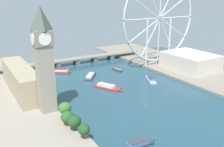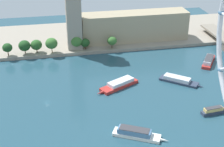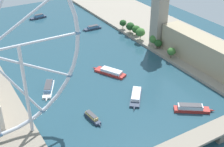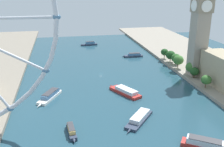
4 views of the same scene
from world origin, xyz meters
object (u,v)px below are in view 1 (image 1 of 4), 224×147
tour_boat_5 (117,69)px  river_bridge (76,60)px  clock_tower (44,59)px  tour_boat_0 (151,79)px  tour_boat_3 (139,144)px  tour_boat_1 (91,76)px  ferris_wheel (160,19)px  tour_boat_4 (107,87)px  tour_boat_6 (60,71)px  parliament_block (21,79)px  riverside_hall (190,61)px

tour_boat_5 → river_bridge: bearing=23.7°
clock_tower → tour_boat_0: clock_tower is taller
clock_tower → tour_boat_3: size_ratio=3.45×
tour_boat_1 → ferris_wheel: bearing=-50.9°
tour_boat_0 → tour_boat_1: (-61.21, 50.56, -0.39)m
tour_boat_4 → tour_boat_6: tour_boat_6 is taller
parliament_block → riverside_hall: (227.09, -32.36, -3.03)m
tour_boat_5 → parliament_block: bearing=92.9°
river_bridge → tour_boat_6: size_ratio=7.51×
tour_boat_1 → tour_boat_4: size_ratio=0.86×
parliament_block → tour_boat_4: 96.07m
river_bridge → tour_boat_3: 237.84m
ferris_wheel → tour_boat_1: bearing=179.7°
tour_boat_6 → river_bridge: bearing=-105.6°
ferris_wheel → riverside_hall: 75.99m
parliament_block → tour_boat_0: (151.42, -37.61, -14.66)m
tour_boat_0 → tour_boat_4: 63.09m
parliament_block → tour_boat_5: (136.96, 20.78, -14.91)m
parliament_block → tour_boat_4: parliament_block is taller
river_bridge → tour_boat_6: (-39.07, -32.81, -4.39)m
clock_tower → tour_boat_6: 133.57m
parliament_block → tour_boat_3: parliament_block is taller
ferris_wheel → riverside_hall: ferris_wheel is taller
parliament_block → tour_boat_3: (49.31, -147.40, -14.89)m
parliament_block → riverside_hall: parliament_block is taller
clock_tower → tour_boat_3: clock_tower is taller
ferris_wheel → river_bridge: (-103.90, 72.47, -64.28)m
ferris_wheel → tour_boat_0: ferris_wheel is taller
parliament_block → river_bridge: 132.13m
clock_tower → tour_boat_1: bearing=42.6°
tour_boat_1 → tour_boat_3: size_ratio=1.13×
tour_boat_3 → tour_boat_5: (87.65, 168.18, -0.02)m
ferris_wheel → tour_boat_5: (-67.83, 8.52, -69.20)m
tour_boat_5 → tour_boat_6: 81.33m
parliament_block → tour_boat_1: parliament_block is taller
tour_boat_1 → tour_boat_4: (-1.81, -47.49, 0.23)m
tour_boat_3 → parliament_block: bearing=109.2°
ferris_wheel → tour_boat_0: 100.45m
river_bridge → tour_boat_1: (-10.68, -71.79, -5.07)m
ferris_wheel → river_bridge: bearing=145.1°
tour_boat_6 → tour_boat_5: bearing=-168.1°
riverside_hall → tour_boat_1: riverside_hall is taller
river_bridge → tour_boat_5: 73.59m
ferris_wheel → river_bridge: 142.05m
ferris_wheel → tour_boat_0: size_ratio=4.13×
tour_boat_0 → tour_boat_4: (-63.01, 3.06, -0.16)m
tour_boat_1 → river_bridge: bearing=31.0°
river_bridge → tour_boat_6: 51.21m
riverside_hall → tour_boat_4: (-138.68, -2.19, -11.79)m
parliament_block → river_bridge: bearing=40.0°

